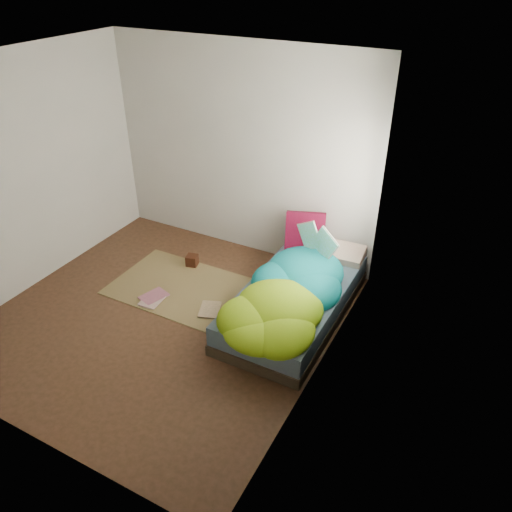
{
  "coord_description": "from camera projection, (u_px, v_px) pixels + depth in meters",
  "views": [
    {
      "loc": [
        2.86,
        -3.28,
        3.44
      ],
      "look_at": [
        0.74,
        0.75,
        0.59
      ],
      "focal_mm": 35.0,
      "sensor_mm": 36.0,
      "label": 1
    }
  ],
  "objects": [
    {
      "name": "room_walls",
      "position": [
        148.0,
        179.0,
        4.55
      ],
      "size": [
        3.54,
        3.54,
        2.62
      ],
      "color": "silver",
      "rests_on": "ground"
    },
    {
      "name": "open_book",
      "position": [
        317.0,
        232.0,
        5.34
      ],
      "size": [
        0.48,
        0.27,
        0.29
      ],
      "primitive_type": null,
      "rotation": [
        0.0,
        0.0,
        -0.38
      ],
      "color": "green",
      "rests_on": "duvet"
    },
    {
      "name": "rug",
      "position": [
        182.0,
        287.0,
        5.88
      ],
      "size": [
        1.6,
        1.1,
        0.01
      ],
      "primitive_type": "cube",
      "color": "brown",
      "rests_on": "ground"
    },
    {
      "name": "bed",
      "position": [
        294.0,
        302.0,
        5.38
      ],
      "size": [
        1.0,
        2.0,
        0.34
      ],
      "color": "#322A1B",
      "rests_on": "ground"
    },
    {
      "name": "wooden_box",
      "position": [
        192.0,
        260.0,
        6.25
      ],
      "size": [
        0.16,
        0.16,
        0.13
      ],
      "primitive_type": "cube",
      "rotation": [
        0.0,
        0.0,
        0.24
      ],
      "color": "#36120C",
      "rests_on": "rug"
    },
    {
      "name": "pillow_magenta",
      "position": [
        305.0,
        232.0,
        5.87
      ],
      "size": [
        0.48,
        0.29,
        0.46
      ],
      "primitive_type": "cube",
      "rotation": [
        0.0,
        0.0,
        0.35
      ],
      "color": "#450416",
      "rests_on": "bed"
    },
    {
      "name": "ground",
      "position": [
        164.0,
        318.0,
        5.41
      ],
      "size": [
        3.5,
        3.5,
        0.0
      ],
      "primitive_type": "cube",
      "color": "#3C2817",
      "rests_on": "ground"
    },
    {
      "name": "duvet",
      "position": [
        287.0,
        286.0,
        5.03
      ],
      "size": [
        0.96,
        1.84,
        0.34
      ],
      "primitive_type": null,
      "color": "#076577",
      "rests_on": "bed"
    },
    {
      "name": "floor_book_c",
      "position": [
        200.0,
        309.0,
        5.5
      ],
      "size": [
        0.31,
        0.35,
        0.02
      ],
      "primitive_type": "imported",
      "rotation": [
        0.0,
        0.0,
        0.37
      ],
      "color": "tan",
      "rests_on": "rug"
    },
    {
      "name": "floor_book_a",
      "position": [
        145.0,
        298.0,
        5.68
      ],
      "size": [
        0.24,
        0.32,
        0.02
      ],
      "primitive_type": "imported",
      "rotation": [
        0.0,
        0.0,
        0.08
      ],
      "color": "beige",
      "rests_on": "rug"
    },
    {
      "name": "floor_book_b",
      "position": [
        148.0,
        292.0,
        5.76
      ],
      "size": [
        0.3,
        0.35,
        0.03
      ],
      "primitive_type": "imported",
      "rotation": [
        0.0,
        0.0,
        -0.3
      ],
      "color": "#B16673",
      "rests_on": "rug"
    },
    {
      "name": "pillow_floral",
      "position": [
        341.0,
        253.0,
        5.78
      ],
      "size": [
        0.55,
        0.35,
        0.12
      ],
      "primitive_type": "cube",
      "rotation": [
        0.0,
        0.0,
        0.05
      ],
      "color": "beige",
      "rests_on": "bed"
    }
  ]
}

